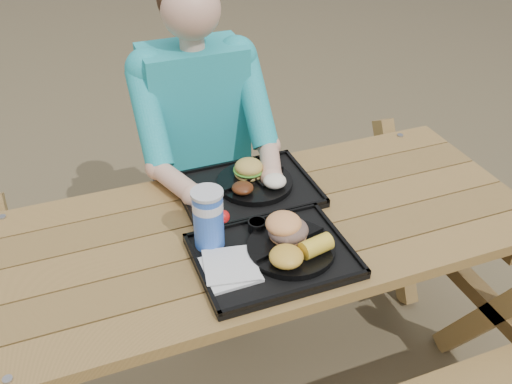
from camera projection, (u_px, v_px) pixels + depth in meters
name	position (u px, v px, depth m)	size (l,w,h in m)	color
ground	(256.00, 376.00, 2.23)	(60.00, 60.00, 0.00)	#999999
picnic_table	(256.00, 309.00, 2.02)	(1.80, 1.49, 0.75)	#999999
tray_near	(273.00, 257.00, 1.67)	(0.45, 0.35, 0.02)	black
tray_far	(248.00, 191.00, 1.95)	(0.45, 0.35, 0.02)	black
plate_near	(291.00, 248.00, 1.67)	(0.26, 0.26, 0.02)	black
plate_far	(255.00, 183.00, 1.95)	(0.26, 0.26, 0.02)	black
napkin_stack	(229.00, 269.00, 1.60)	(0.16, 0.16, 0.02)	silver
soda_cup	(208.00, 220.00, 1.65)	(0.09, 0.09, 0.18)	blue
condiment_bbq	(257.00, 226.00, 1.75)	(0.06, 0.06, 0.03)	black
condiment_mustard	(277.00, 221.00, 1.77)	(0.05, 0.05, 0.03)	yellow
sandwich	(289.00, 221.00, 1.66)	(0.11, 0.11, 0.12)	#F59B56
mac_cheese	(286.00, 257.00, 1.59)	(0.10, 0.10, 0.05)	gold
corn_cob	(316.00, 246.00, 1.62)	(0.09, 0.09, 0.05)	yellow
cutlery_far	(198.00, 197.00, 1.90)	(0.03, 0.18, 0.01)	black
burger	(249.00, 164.00, 1.95)	(0.10, 0.10, 0.09)	gold
baked_beans	(243.00, 188.00, 1.88)	(0.07, 0.07, 0.03)	#4F230F
potato_salad	(275.00, 181.00, 1.91)	(0.08, 0.08, 0.04)	white
diner	(200.00, 164.00, 2.32)	(0.48, 0.84, 1.28)	#18AC9F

